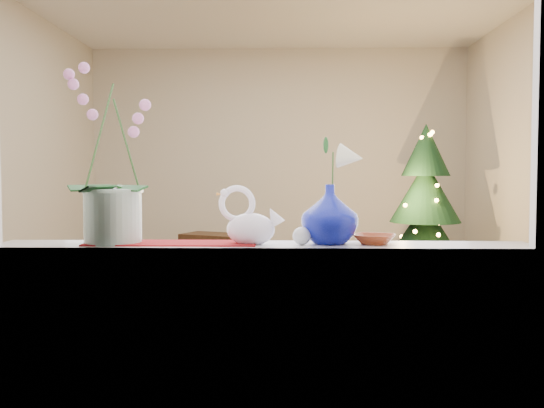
% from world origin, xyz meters
% --- Properties ---
extents(ground, '(5.00, 5.00, 0.00)m').
position_xyz_m(ground, '(0.00, 0.00, 0.00)').
color(ground, '#3E2819').
rests_on(ground, ground).
extents(wall_back, '(4.50, 0.10, 2.70)m').
position_xyz_m(wall_back, '(0.00, 2.50, 1.35)').
color(wall_back, beige).
rests_on(wall_back, ground).
extents(wall_front, '(4.50, 0.10, 2.70)m').
position_xyz_m(wall_front, '(0.00, -2.50, 1.35)').
color(wall_front, beige).
rests_on(wall_front, ground).
extents(window_apron, '(2.20, 0.08, 0.88)m').
position_xyz_m(window_apron, '(0.00, -2.46, 0.44)').
color(window_apron, white).
rests_on(window_apron, ground).
extents(windowsill, '(2.20, 0.26, 0.04)m').
position_xyz_m(windowsill, '(0.00, -2.37, 0.90)').
color(windowsill, white).
rests_on(windowsill, window_apron).
extents(window_frame, '(2.22, 0.06, 1.60)m').
position_xyz_m(window_frame, '(0.00, -2.47, 1.70)').
color(window_frame, white).
rests_on(window_frame, windowsill).
extents(runner, '(0.70, 0.20, 0.01)m').
position_xyz_m(runner, '(-0.38, -2.37, 0.92)').
color(runner, maroon).
rests_on(runner, windowsill).
extents(orchid_pot, '(0.31, 0.31, 0.75)m').
position_xyz_m(orchid_pot, '(-0.62, -2.36, 1.29)').
color(orchid_pot, silver).
rests_on(orchid_pot, windowsill).
extents(swan, '(0.29, 0.18, 0.23)m').
position_xyz_m(swan, '(-0.05, -2.39, 1.03)').
color(swan, white).
rests_on(swan, windowsill).
extents(blue_vase, '(0.31, 0.31, 0.28)m').
position_xyz_m(blue_vase, '(0.27, -2.35, 1.06)').
color(blue_vase, navy).
rests_on(blue_vase, windowsill).
extents(lily, '(0.16, 0.09, 0.21)m').
position_xyz_m(lily, '(0.27, -2.35, 1.31)').
color(lily, silver).
rests_on(lily, blue_vase).
extents(paperweight, '(0.08, 0.08, 0.07)m').
position_xyz_m(paperweight, '(0.16, -2.40, 0.96)').
color(paperweight, silver).
rests_on(paperweight, windowsill).
extents(amber_dish, '(0.19, 0.19, 0.04)m').
position_xyz_m(amber_dish, '(0.45, -2.37, 0.94)').
color(amber_dish, maroon).
rests_on(amber_dish, windowsill).
extents(xmas_tree, '(1.09, 1.09, 1.70)m').
position_xyz_m(xmas_tree, '(1.49, 1.25, 0.85)').
color(xmas_tree, black).
rests_on(xmas_tree, ground).
extents(side_table, '(0.85, 0.66, 0.57)m').
position_xyz_m(side_table, '(-0.61, 1.41, 0.29)').
color(side_table, black).
rests_on(side_table, ground).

